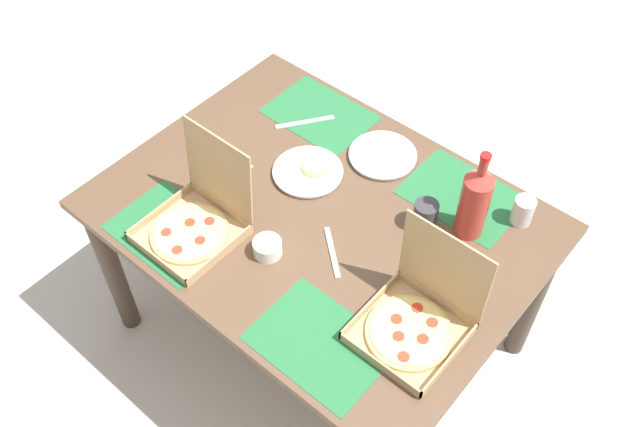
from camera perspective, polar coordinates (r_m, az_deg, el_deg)
name	(u,v)px	position (r m, az deg, el deg)	size (l,w,h in m)	color
ground_plane	(320,333)	(2.79, 0.00, -9.65)	(6.00, 6.00, 0.00)	beige
dining_table	(320,235)	(2.28, 0.00, -1.74)	(1.33, 1.00, 0.72)	#3F3328
placemat_near_left	(171,231)	(2.20, -11.92, -1.43)	(0.36, 0.26, 0.00)	#236638
placemat_near_right	(320,343)	(1.93, 0.02, -10.45)	(0.36, 0.26, 0.00)	#236638
placemat_far_left	(320,114)	(2.52, -0.01, 8.02)	(0.36, 0.26, 0.00)	#236638
placemat_far_right	(462,196)	(2.29, 11.43, 1.39)	(0.36, 0.26, 0.00)	#236638
pizza_box_corner_right	(196,220)	(2.15, -9.98, -0.50)	(0.27, 0.29, 0.31)	tan
pizza_box_center	(417,318)	(1.93, 7.81, -8.40)	(0.27, 0.27, 0.31)	tan
plate_middle	(309,172)	(2.30, -0.92, 3.40)	(0.23, 0.23, 0.03)	white
plate_near_right	(384,156)	(2.36, 5.18, 4.62)	(0.23, 0.23, 0.02)	white
soda_bottle	(474,201)	(2.10, 12.38, 0.96)	(0.09, 0.09, 0.32)	#B2382D
cup_clear_right	(425,215)	(2.15, 8.51, -0.12)	(0.07, 0.07, 0.09)	#333338
cup_clear_left	(523,211)	(2.23, 16.07, 0.21)	(0.07, 0.07, 0.09)	silver
condiment_bowl	(267,248)	(2.09, -4.27, -2.77)	(0.09, 0.09, 0.05)	white
fork_by_far_right	(332,252)	(2.10, 1.00, -3.14)	(0.19, 0.02, 0.01)	#B7B7BC
knife_by_far_left	(305,122)	(2.48, -1.22, 7.39)	(0.21, 0.02, 0.01)	#B7B7BC
fork_by_near_left	(234,153)	(2.39, -7.00, 4.89)	(0.19, 0.02, 0.01)	#B7B7BC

